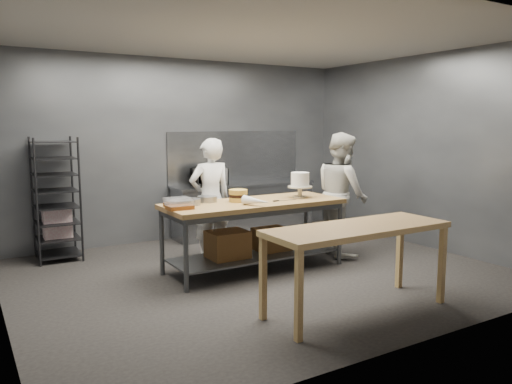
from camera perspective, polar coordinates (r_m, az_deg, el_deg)
ground at (r=6.58m, az=0.56°, el=-9.26°), size 6.00×6.00×0.00m
back_wall at (r=8.53m, az=-8.29°, el=4.82°), size 6.00×0.04×3.00m
work_table at (r=6.60m, az=-0.55°, el=-4.07°), size 2.40×0.90×0.92m
near_counter at (r=5.21m, az=11.53°, el=-4.73°), size 2.00×0.70×0.90m
back_counter at (r=8.80m, az=-1.33°, el=-1.88°), size 2.60×0.60×0.90m
splashback_panel at (r=8.96m, az=-2.30°, el=4.07°), size 2.60×0.02×0.90m
speed_rack at (r=7.62m, az=-21.89°, el=-0.87°), size 0.62×0.67×1.75m
chef_behind at (r=7.14m, az=-5.24°, el=-0.81°), size 0.63×0.42×1.73m
chef_right at (r=7.47m, az=9.78°, el=-0.20°), size 0.91×1.04×1.81m
microwave at (r=8.41m, az=-5.36°, el=1.75°), size 0.54×0.37×0.30m
frosted_cake_stand at (r=6.89m, az=5.05°, el=1.19°), size 0.34×0.34×0.35m
layer_cake at (r=6.51m, az=-2.05°, el=-0.42°), size 0.24×0.24×0.16m
cake_pans at (r=6.35m, az=-7.28°, el=-1.07°), size 0.69×0.42×0.07m
piping_bag at (r=6.18m, az=0.03°, el=-1.05°), size 0.26×0.40×0.12m
offset_spatula at (r=6.59m, az=2.94°, el=-0.99°), size 0.36×0.02×0.02m
pastry_clamshells at (r=6.10m, az=-8.84°, el=-1.29°), size 0.36×0.41×0.11m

